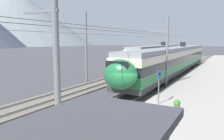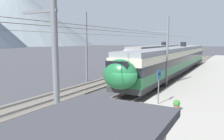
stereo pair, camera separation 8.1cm
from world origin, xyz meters
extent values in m
plane|color=#424247|center=(0.00, 0.00, 0.00)|extent=(400.00, 400.00, 0.00)
cube|color=#A39E93|center=(0.00, -4.27, 0.20)|extent=(120.00, 7.01, 0.39)
cube|color=#6B6359|center=(0.00, 1.09, 0.06)|extent=(120.00, 3.00, 0.12)
cube|color=gray|center=(0.00, 0.38, 0.20)|extent=(120.00, 0.07, 0.16)
cube|color=gray|center=(0.00, 1.81, 0.20)|extent=(120.00, 0.07, 0.16)
cube|color=#6B6359|center=(0.00, 6.66, 0.06)|extent=(120.00, 3.00, 0.12)
cube|color=gray|center=(0.00, 5.94, 0.20)|extent=(120.00, 0.07, 0.16)
cube|color=gray|center=(0.00, 7.37, 0.20)|extent=(120.00, 0.07, 0.16)
cube|color=#2D2D30|center=(17.20, 1.09, 0.92)|extent=(32.67, 2.93, 0.45)
cube|color=#1E6638|center=(17.20, 1.09, 1.57)|extent=(32.67, 2.93, 0.85)
cube|color=black|center=(17.20, 1.09, 2.38)|extent=(32.67, 2.97, 0.75)
cube|color=beige|center=(17.20, 1.09, 3.08)|extent=(32.67, 2.93, 0.65)
cube|color=gray|center=(17.20, 1.09, 3.62)|extent=(32.37, 2.73, 0.45)
cube|color=black|center=(7.08, 1.09, 0.49)|extent=(2.80, 2.34, 0.42)
cube|color=black|center=(27.33, 1.09, 0.49)|extent=(2.80, 2.34, 0.42)
ellipsoid|color=#1E6638|center=(0.32, 1.09, 2.27)|extent=(1.80, 2.70, 2.25)
cube|color=black|center=(-0.18, 1.09, 2.70)|extent=(0.16, 1.76, 1.19)
cube|color=black|center=(22.11, 1.09, 4.20)|extent=(0.90, 0.70, 0.70)
cube|color=#2D2D30|center=(26.77, 6.66, 0.92)|extent=(23.86, 2.83, 0.45)
cube|color=orange|center=(26.77, 6.66, 1.57)|extent=(23.86, 2.83, 0.85)
cube|color=black|center=(26.77, 6.66, 2.38)|extent=(23.86, 2.87, 0.75)
cube|color=silver|center=(26.77, 6.66, 3.08)|extent=(23.86, 2.83, 0.65)
cube|color=gray|center=(26.77, 6.66, 3.62)|extent=(23.56, 2.63, 0.45)
cube|color=black|center=(19.38, 6.66, 0.49)|extent=(2.80, 2.27, 0.42)
cube|color=black|center=(34.17, 6.66, 0.49)|extent=(2.80, 2.27, 0.42)
ellipsoid|color=orange|center=(14.29, 6.66, 2.27)|extent=(1.80, 2.60, 2.25)
cube|color=black|center=(13.79, 6.66, 2.70)|extent=(0.16, 1.70, 1.19)
cube|color=black|center=(30.35, 6.66, 4.20)|extent=(0.90, 0.70, 0.70)
cylinder|color=slate|center=(-7.70, -0.37, 3.71)|extent=(0.24, 0.24, 7.42)
cube|color=slate|center=(-7.70, 0.36, 5.80)|extent=(0.10, 1.77, 0.10)
cylinder|color=#473823|center=(-7.70, 1.09, 5.55)|extent=(41.77, 0.02, 0.02)
cylinder|color=slate|center=(7.45, -0.37, 3.55)|extent=(0.24, 0.24, 7.10)
cube|color=slate|center=(7.45, 0.36, 5.61)|extent=(0.10, 1.77, 0.10)
cylinder|color=#473823|center=(7.45, 1.09, 5.36)|extent=(41.77, 0.02, 0.02)
cylinder|color=slate|center=(6.72, 8.74, 3.98)|extent=(0.24, 0.24, 7.95)
cube|color=slate|center=(6.72, 7.70, 5.64)|extent=(0.10, 2.39, 0.10)
cylinder|color=#473823|center=(6.72, 6.66, 5.39)|extent=(41.77, 0.02, 0.02)
cylinder|color=#59595B|center=(0.65, -1.73, 1.56)|extent=(0.08, 0.08, 2.33)
cube|color=#19479E|center=(0.65, -1.73, 2.48)|extent=(0.70, 0.06, 0.50)
cube|color=black|center=(0.65, -1.77, 2.48)|extent=(0.52, 0.01, 0.10)
cylinder|color=#383842|center=(-6.01, -2.46, 0.80)|extent=(0.14, 0.14, 0.82)
cylinder|color=#383842|center=(-5.85, -2.46, 0.80)|extent=(0.14, 0.14, 0.82)
ellipsoid|color=tan|center=(-5.93, -2.46, 1.52)|extent=(0.36, 0.22, 0.62)
sphere|color=tan|center=(-5.93, -2.46, 1.97)|extent=(0.22, 0.22, 0.22)
cylinder|color=tan|center=(-6.15, -2.46, 1.47)|extent=(0.09, 0.09, 0.58)
cylinder|color=tan|center=(-5.71, -2.46, 1.47)|extent=(0.09, 0.09, 0.58)
cube|color=maroon|center=(-5.11, -2.16, 0.53)|extent=(0.32, 0.18, 0.28)
torus|color=maroon|center=(-5.11, -2.16, 0.72)|extent=(0.16, 0.02, 0.16)
cylinder|color=brown|center=(-0.14, -3.17, 0.55)|extent=(0.37, 0.37, 0.31)
sphere|color=#33752D|center=(-0.14, -3.17, 0.84)|extent=(0.44, 0.44, 0.44)
sphere|color=#DB5193|center=(-0.14, -3.17, 0.94)|extent=(0.24, 0.24, 0.24)
cone|color=slate|center=(152.30, 212.72, 32.07)|extent=(173.26, 173.26, 64.15)
camera|label=1|loc=(-13.71, -6.09, 4.70)|focal=34.98mm
camera|label=2|loc=(-13.67, -6.16, 4.70)|focal=34.98mm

